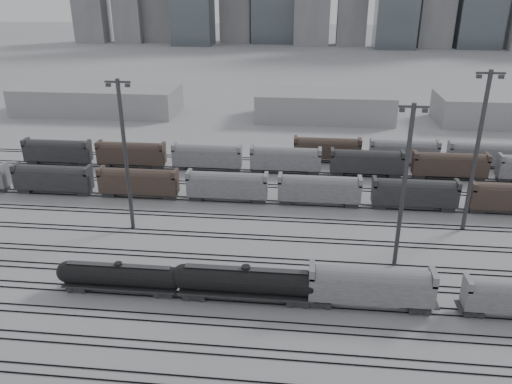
# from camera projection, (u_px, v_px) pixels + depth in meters

# --- Properties ---
(ground) EXTENTS (900.00, 900.00, 0.00)m
(ground) POSITION_uv_depth(u_px,v_px,m) (257.00, 305.00, 63.67)
(ground) COLOR #AEAEB2
(ground) RESTS_ON ground
(tracks) EXTENTS (220.00, 71.50, 0.16)m
(tracks) POSITION_uv_depth(u_px,v_px,m) (269.00, 239.00, 79.66)
(tracks) COLOR black
(tracks) RESTS_ON ground
(tank_car_a) EXTENTS (17.14, 2.86, 4.24)m
(tank_car_a) POSITION_uv_depth(u_px,v_px,m) (120.00, 276.00, 65.44)
(tank_car_a) COLOR #252527
(tank_car_a) RESTS_ON ground
(tank_car_b) EXTENTS (19.45, 3.24, 4.81)m
(tank_car_b) POSITION_uv_depth(u_px,v_px,m) (246.00, 281.00, 63.66)
(tank_car_b) COLOR #252527
(tank_car_b) RESTS_ON ground
(hopper_car_a) EXTENTS (15.40, 3.06, 5.51)m
(hopper_car_a) POSITION_uv_depth(u_px,v_px,m) (371.00, 285.00, 61.87)
(hopper_car_a) COLOR #252527
(hopper_car_a) RESTS_ON ground
(light_mast_b) EXTENTS (3.97, 0.63, 24.79)m
(light_mast_b) POSITION_uv_depth(u_px,v_px,m) (125.00, 153.00, 78.53)
(light_mast_b) COLOR #3B3A3D
(light_mast_b) RESTS_ON ground
(light_mast_c) EXTENTS (3.82, 0.61, 23.85)m
(light_mast_c) POSITION_uv_depth(u_px,v_px,m) (404.00, 185.00, 67.68)
(light_mast_c) COLOR #3B3A3D
(light_mast_c) RESTS_ON ground
(light_mast_d) EXTENTS (4.19, 0.67, 26.21)m
(light_mast_d) POSITION_uv_depth(u_px,v_px,m) (477.00, 150.00, 77.68)
(light_mast_d) COLOR #3B3A3D
(light_mast_d) RESTS_ON ground
(bg_string_near) EXTENTS (151.00, 3.00, 5.60)m
(bg_string_near) POSITION_uv_depth(u_px,v_px,m) (319.00, 191.00, 91.08)
(bg_string_near) COLOR gray
(bg_string_near) RESTS_ON ground
(bg_string_mid) EXTENTS (151.00, 3.00, 5.60)m
(bg_string_mid) POSITION_uv_depth(u_px,v_px,m) (366.00, 163.00, 104.73)
(bg_string_mid) COLOR #252527
(bg_string_mid) RESTS_ON ground
(bg_string_far) EXTENTS (66.00, 3.00, 5.60)m
(bg_string_far) POSITION_uv_depth(u_px,v_px,m) (443.00, 154.00, 110.33)
(bg_string_far) COLOR #44342B
(bg_string_far) RESTS_ON ground
(warehouse_left) EXTENTS (50.00, 18.00, 8.00)m
(warehouse_left) POSITION_uv_depth(u_px,v_px,m) (98.00, 100.00, 154.98)
(warehouse_left) COLOR #A4A4A7
(warehouse_left) RESTS_ON ground
(warehouse_mid) EXTENTS (40.00, 18.00, 8.00)m
(warehouse_mid) POSITION_uv_depth(u_px,v_px,m) (324.00, 105.00, 148.07)
(warehouse_mid) COLOR #A4A4A7
(warehouse_mid) RESTS_ON ground
(warehouse_right) EXTENTS (35.00, 18.00, 8.00)m
(warehouse_right) POSITION_uv_depth(u_px,v_px,m) (499.00, 110.00, 143.14)
(warehouse_right) COLOR #A4A4A7
(warehouse_right) RESTS_ON ground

